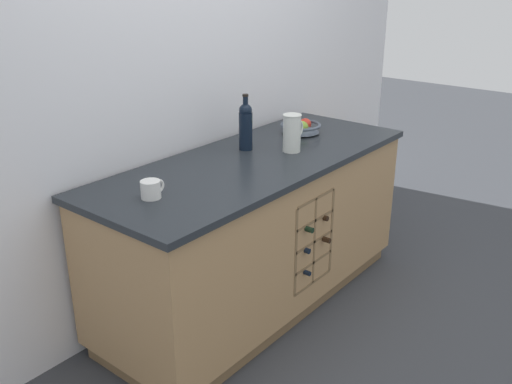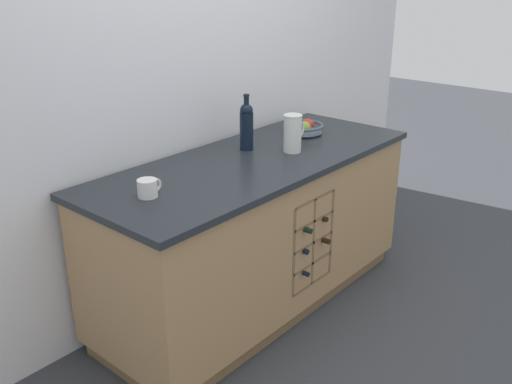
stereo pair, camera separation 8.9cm
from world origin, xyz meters
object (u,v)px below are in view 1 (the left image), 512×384
standing_wine_bottle (246,125)px  white_pitcher (292,132)px  fruit_bowl (301,127)px  ceramic_mug (151,189)px

standing_wine_bottle → white_pitcher: bearing=-58.3°
fruit_bowl → ceramic_mug: fruit_bowl is taller
white_pitcher → standing_wine_bottle: 0.26m
white_pitcher → standing_wine_bottle: bearing=121.7°
fruit_bowl → white_pitcher: white_pitcher is taller
white_pitcher → ceramic_mug: (-0.94, 0.09, -0.07)m
ceramic_mug → white_pitcher: bearing=-5.4°
fruit_bowl → white_pitcher: (-0.33, -0.17, 0.07)m
white_pitcher → standing_wine_bottle: standing_wine_bottle is taller
fruit_bowl → standing_wine_bottle: bearing=173.6°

